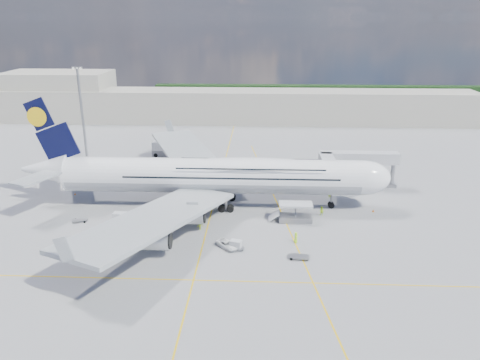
{
  "coord_description": "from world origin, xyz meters",
  "views": [
    {
      "loc": [
        9.97,
        -82.08,
        38.01
      ],
      "look_at": [
        5.85,
        8.0,
        6.58
      ],
      "focal_mm": 35.0,
      "sensor_mm": 36.0,
      "label": 1
    }
  ],
  "objects_px": {
    "crew_nose": "(330,194)",
    "crew_tug": "(200,226)",
    "dolly_nose_near": "(236,245)",
    "crew_van": "(296,237)",
    "crew_loader": "(322,211)",
    "cone_tail": "(75,194)",
    "dolly_back": "(80,220)",
    "baggage_tug": "(152,230)",
    "dolly_row_c": "(120,217)",
    "catering_truck_inner": "(177,180)",
    "dolly_row_a": "(82,254)",
    "cone_wing_left_inner": "(167,175)",
    "cone_nose": "(373,211)",
    "catering_truck_outer": "(164,150)",
    "light_mast": "(82,111)",
    "crew_wing": "(150,230)",
    "airliner": "(214,175)",
    "cone_wing_right_inner": "(152,221)",
    "cone_wing_left_outer": "(183,171)",
    "dolly_nose_far": "(299,256)",
    "cone_wing_right_outer": "(90,260)",
    "service_van": "(227,244)",
    "cargo_loader": "(294,215)",
    "jet_bridge": "(347,162)",
    "dolly_row_b": "(153,230)"
  },
  "relations": [
    {
      "from": "crew_wing",
      "to": "cone_wing_left_outer",
      "type": "bearing_deg",
      "value": 23.7
    },
    {
      "from": "cone_wing_right_outer",
      "to": "cone_tail",
      "type": "xyz_separation_m",
      "value": [
        -14.07,
        30.06,
        -0.01
      ]
    },
    {
      "from": "catering_truck_inner",
      "to": "cone_tail",
      "type": "xyz_separation_m",
      "value": [
        -22.37,
        -5.86,
        -1.48
      ]
    },
    {
      "from": "dolly_row_b",
      "to": "dolly_nose_far",
      "type": "height_order",
      "value": "dolly_row_b"
    },
    {
      "from": "cone_wing_left_inner",
      "to": "cone_wing_left_outer",
      "type": "xyz_separation_m",
      "value": [
        3.59,
        3.1,
        -0.04
      ]
    },
    {
      "from": "service_van",
      "to": "cone_wing_left_outer",
      "type": "xyz_separation_m",
      "value": [
        -14.6,
        41.58,
        -0.38
      ]
    },
    {
      "from": "airliner",
      "to": "cone_wing_right_inner",
      "type": "bearing_deg",
      "value": -141.9
    },
    {
      "from": "baggage_tug",
      "to": "crew_nose",
      "type": "relative_size",
      "value": 1.65
    },
    {
      "from": "crew_nose",
      "to": "service_van",
      "type": "bearing_deg",
      "value": -137.66
    },
    {
      "from": "catering_truck_inner",
      "to": "airliner",
      "type": "bearing_deg",
      "value": -70.62
    },
    {
      "from": "cone_wing_left_inner",
      "to": "service_van",
      "type": "bearing_deg",
      "value": -64.7
    },
    {
      "from": "catering_truck_inner",
      "to": "cone_wing_left_inner",
      "type": "height_order",
      "value": "catering_truck_inner"
    },
    {
      "from": "jet_bridge",
      "to": "cone_wing_right_outer",
      "type": "relative_size",
      "value": 34.4
    },
    {
      "from": "catering_truck_outer",
      "to": "cone_wing_right_inner",
      "type": "bearing_deg",
      "value": -80.33
    },
    {
      "from": "dolly_back",
      "to": "baggage_tug",
      "type": "distance_m",
      "value": 16.05
    },
    {
      "from": "catering_truck_outer",
      "to": "crew_tug",
      "type": "relative_size",
      "value": 4.28
    },
    {
      "from": "airliner",
      "to": "dolly_nose_near",
      "type": "relative_size",
      "value": 26.86
    },
    {
      "from": "dolly_row_c",
      "to": "cone_tail",
      "type": "distance_m",
      "value": 20.71
    },
    {
      "from": "airliner",
      "to": "light_mast",
      "type": "xyz_separation_m",
      "value": [
        -40.26,
        35.0,
        6.34
      ]
    },
    {
      "from": "dolly_row_a",
      "to": "cone_tail",
      "type": "xyz_separation_m",
      "value": [
        -12.03,
        28.12,
        -0.1
      ]
    },
    {
      "from": "crew_nose",
      "to": "crew_tug",
      "type": "xyz_separation_m",
      "value": [
        -26.72,
        -17.67,
        -0.1
      ]
    },
    {
      "from": "dolly_row_a",
      "to": "cone_nose",
      "type": "relative_size",
      "value": 5.91
    },
    {
      "from": "dolly_row_c",
      "to": "catering_truck_inner",
      "type": "relative_size",
      "value": 0.53
    },
    {
      "from": "cone_wing_left_outer",
      "to": "cone_wing_right_inner",
      "type": "bearing_deg",
      "value": -91.75
    },
    {
      "from": "dolly_row_a",
      "to": "cone_nose",
      "type": "distance_m",
      "value": 57.34
    },
    {
      "from": "crew_nose",
      "to": "cone_tail",
      "type": "xyz_separation_m",
      "value": [
        -57.4,
        -0.58,
        -0.68
      ]
    },
    {
      "from": "cone_wing_left_inner",
      "to": "cone_wing_right_inner",
      "type": "xyz_separation_m",
      "value": [
        2.63,
        -28.25,
        -0.03
      ]
    },
    {
      "from": "dolly_back",
      "to": "baggage_tug",
      "type": "relative_size",
      "value": 1.0
    },
    {
      "from": "cargo_loader",
      "to": "cone_wing_left_outer",
      "type": "distance_m",
      "value": 40.02
    },
    {
      "from": "light_mast",
      "to": "crew_wing",
      "type": "height_order",
      "value": "light_mast"
    },
    {
      "from": "catering_truck_inner",
      "to": "cone_wing_right_inner",
      "type": "xyz_separation_m",
      "value": [
        -1.61,
        -19.82,
        -1.47
      ]
    },
    {
      "from": "airliner",
      "to": "catering_truck_outer",
      "type": "bearing_deg",
      "value": 116.06
    },
    {
      "from": "dolly_nose_near",
      "to": "cone_wing_right_outer",
      "type": "bearing_deg",
      "value": -149.51
    },
    {
      "from": "crew_nose",
      "to": "crew_van",
      "type": "relative_size",
      "value": 0.94
    },
    {
      "from": "dolly_row_a",
      "to": "cone_wing_right_outer",
      "type": "distance_m",
      "value": 2.81
    },
    {
      "from": "cone_wing_left_outer",
      "to": "catering_truck_outer",
      "type": "bearing_deg",
      "value": 117.63
    },
    {
      "from": "crew_loader",
      "to": "cone_tail",
      "type": "xyz_separation_m",
      "value": [
        -54.41,
        9.4,
        -0.73
      ]
    },
    {
      "from": "baggage_tug",
      "to": "catering_truck_inner",
      "type": "distance_m",
      "value": 25.0
    },
    {
      "from": "dolly_row_c",
      "to": "crew_van",
      "type": "distance_m",
      "value": 34.47
    },
    {
      "from": "dolly_row_a",
      "to": "dolly_nose_far",
      "type": "xyz_separation_m",
      "value": [
        36.5,
        0.65,
        0.01
      ]
    },
    {
      "from": "dolly_nose_near",
      "to": "catering_truck_outer",
      "type": "relative_size",
      "value": 0.41
    },
    {
      "from": "light_mast",
      "to": "crew_wing",
      "type": "relative_size",
      "value": 15.46
    },
    {
      "from": "catering_truck_outer",
      "to": "cone_wing_left_inner",
      "type": "xyz_separation_m",
      "value": [
        3.97,
        -17.55,
        -1.69
      ]
    },
    {
      "from": "dolly_nose_near",
      "to": "crew_van",
      "type": "xyz_separation_m",
      "value": [
        10.52,
        3.05,
        0.1
      ]
    },
    {
      "from": "catering_truck_inner",
      "to": "cone_wing_left_outer",
      "type": "distance_m",
      "value": 11.64
    },
    {
      "from": "crew_van",
      "to": "cone_wing_left_inner",
      "type": "distance_m",
      "value": 46.96
    },
    {
      "from": "light_mast",
      "to": "crew_wing",
      "type": "distance_m",
      "value": 59.07
    },
    {
      "from": "crew_nose",
      "to": "crew_van",
      "type": "bearing_deg",
      "value": -119.37
    },
    {
      "from": "crew_nose",
      "to": "crew_loader",
      "type": "height_order",
      "value": "crew_loader"
    },
    {
      "from": "dolly_row_c",
      "to": "jet_bridge",
      "type": "bearing_deg",
      "value": 30.33
    }
  ]
}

